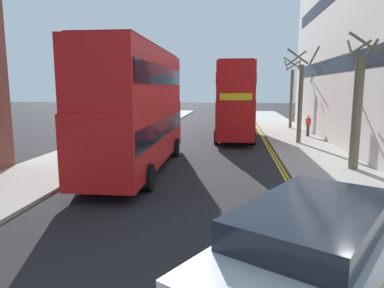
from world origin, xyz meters
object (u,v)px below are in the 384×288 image
object	(u,v)px
pedestrian_far	(308,125)
taxi_minivan	(306,275)
double_decker_bus_away	(138,106)
double_decker_bus_oncoming	(235,98)

from	to	relation	value
pedestrian_far	taxi_minivan	bearing A→B (deg)	-101.41
double_decker_bus_away	taxi_minivan	size ratio (longest dim) A/B	2.13
double_decker_bus_oncoming	pedestrian_far	size ratio (longest dim) A/B	6.69
double_decker_bus_away	taxi_minivan	distance (m)	12.29
double_decker_bus_away	double_decker_bus_oncoming	world-z (taller)	same
double_decker_bus_away	double_decker_bus_oncoming	bearing A→B (deg)	68.70
double_decker_bus_oncoming	pedestrian_far	bearing A→B (deg)	4.70
double_decker_bus_away	double_decker_bus_oncoming	xyz separation A→B (m)	(4.47, 11.47, 0.00)
double_decker_bus_away	pedestrian_far	xyz separation A→B (m)	(10.13, 11.93, -2.04)
double_decker_bus_away	taxi_minivan	xyz separation A→B (m)	(5.54, -10.80, -1.96)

